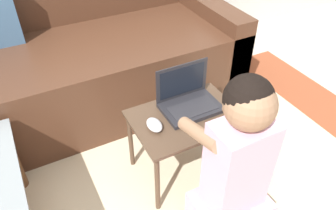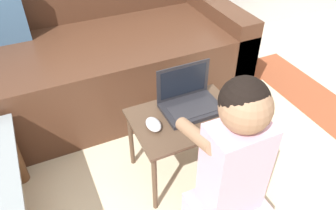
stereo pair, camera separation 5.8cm
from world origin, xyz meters
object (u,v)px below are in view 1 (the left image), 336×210
(couch, at_px, (91,60))
(person_seated, at_px, (236,168))
(computer_mouse, at_px, (154,125))
(laptop, at_px, (189,101))
(laptop_desk, at_px, (186,124))

(couch, xyz_separation_m, person_seated, (0.23, -1.23, 0.09))
(couch, distance_m, person_seated, 1.26)
(computer_mouse, bearing_deg, person_seated, -64.18)
(laptop, bearing_deg, couch, 108.23)
(couch, distance_m, laptop, 0.85)
(laptop_desk, height_order, computer_mouse, computer_mouse)
(laptop_desk, height_order, person_seated, person_seated)
(couch, height_order, computer_mouse, couch)
(laptop_desk, xyz_separation_m, computer_mouse, (-0.17, -0.00, 0.07))
(person_seated, bearing_deg, couch, 100.45)
(person_seated, bearing_deg, laptop_desk, 91.72)
(laptop, height_order, person_seated, person_seated)
(couch, relative_size, laptop_desk, 3.54)
(couch, bearing_deg, computer_mouse, -86.90)
(couch, xyz_separation_m, laptop_desk, (0.22, -0.86, 0.03))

